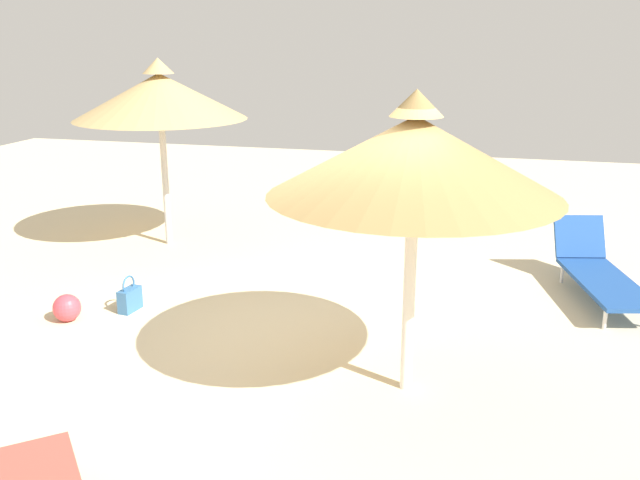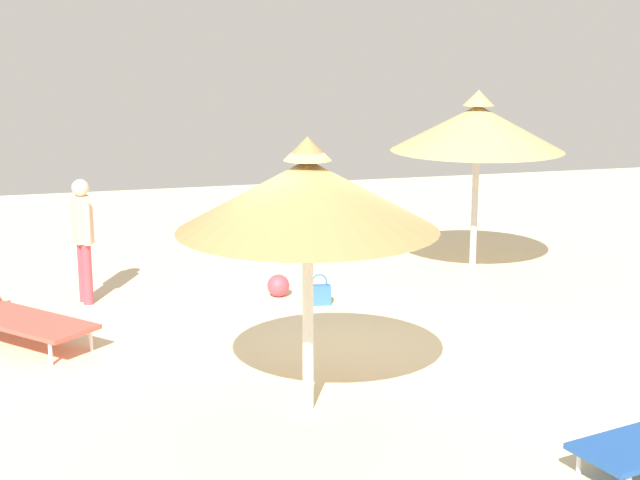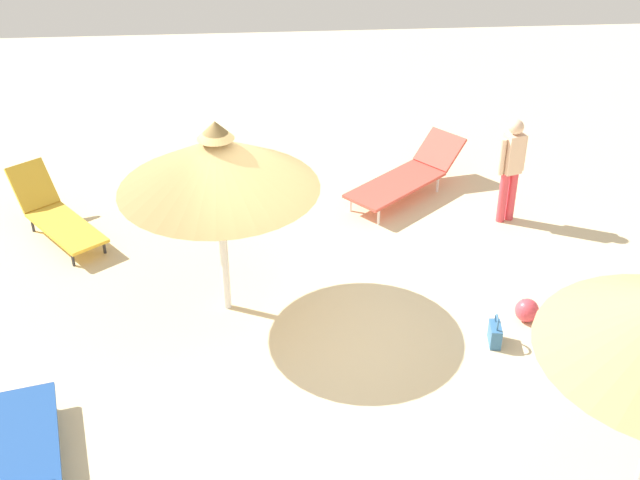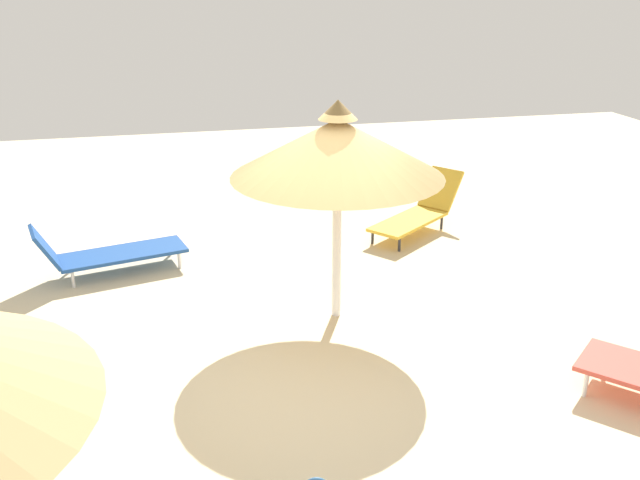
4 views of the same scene
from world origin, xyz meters
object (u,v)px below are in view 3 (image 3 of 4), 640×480
at_px(handbag, 495,333).
at_px(beach_ball, 527,310).
at_px(lounge_chair_far_right, 408,175).
at_px(parasol_umbrella_near_right, 218,163).
at_px(lounge_chair_edge, 55,214).
at_px(lounge_chair_far_left, 26,455).
at_px(person_standing_front, 511,165).

distance_m(handbag, beach_ball, 0.68).
bearing_deg(lounge_chair_far_right, parasol_umbrella_near_right, -44.65).
relative_size(lounge_chair_edge, beach_ball, 6.28).
distance_m(parasol_umbrella_near_right, handbag, 3.98).
distance_m(lounge_chair_far_left, handbag, 5.56).
bearing_deg(lounge_chair_edge, person_standing_front, 89.40).
relative_size(lounge_chair_far_left, beach_ball, 6.90).
relative_size(lounge_chair_far_left, person_standing_front, 1.26).
distance_m(lounge_chair_far_right, lounge_chair_edge, 5.49).
bearing_deg(person_standing_front, lounge_chair_edge, -90.60).
relative_size(parasol_umbrella_near_right, lounge_chair_far_right, 1.23).
bearing_deg(beach_ball, parasol_umbrella_near_right, -98.44).
relative_size(lounge_chair_edge, person_standing_front, 1.15).
bearing_deg(lounge_chair_far_right, handbag, 6.86).
height_order(lounge_chair_edge, beach_ball, lounge_chair_edge).
relative_size(parasol_umbrella_near_right, person_standing_front, 1.58).
distance_m(lounge_chair_far_right, handbag, 3.92).
relative_size(person_standing_front, beach_ball, 5.46).
xyz_separation_m(parasol_umbrella_near_right, lounge_chair_far_left, (2.83, -1.93, -1.78)).
bearing_deg(lounge_chair_edge, beach_ball, 67.83).
xyz_separation_m(lounge_chair_far_right, beach_ball, (3.45, 0.99, -0.20)).
distance_m(lounge_chair_edge, beach_ball, 6.93).
distance_m(lounge_chair_far_right, beach_ball, 3.60).
xyz_separation_m(parasol_umbrella_near_right, beach_ball, (0.57, 3.84, -1.95)).
xyz_separation_m(lounge_chair_far_left, lounge_chair_edge, (-4.87, -0.64, 0.02)).
relative_size(person_standing_front, handbag, 3.92).
bearing_deg(parasol_umbrella_near_right, person_standing_front, 115.02).
bearing_deg(handbag, parasol_umbrella_near_right, -106.90).
bearing_deg(lounge_chair_edge, lounge_chair_far_right, 98.77).
height_order(lounge_chair_far_right, person_standing_front, person_standing_front).
relative_size(lounge_chair_far_right, person_standing_front, 1.29).
bearing_deg(beach_ball, lounge_chair_edge, -112.17).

